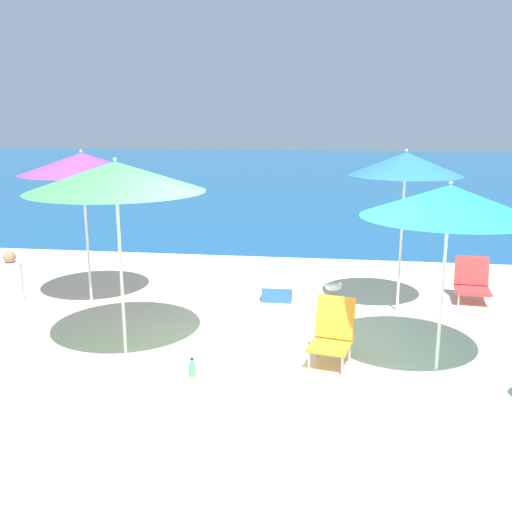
% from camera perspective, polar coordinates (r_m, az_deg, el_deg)
% --- Properties ---
extents(ground_plane, '(60.00, 60.00, 0.00)m').
position_cam_1_polar(ground_plane, '(6.24, 1.45, -12.10)').
color(ground_plane, beige).
extents(sea_water, '(60.00, 40.00, 0.01)m').
position_cam_1_polar(sea_water, '(31.18, 6.92, 8.50)').
color(sea_water, navy).
rests_on(sea_water, ground).
extents(beach_umbrella_blue, '(1.55, 1.55, 2.30)m').
position_cam_1_polar(beach_umbrella_blue, '(8.13, 14.75, 8.89)').
color(beach_umbrella_blue, white).
rests_on(beach_umbrella_blue, ground).
extents(beach_umbrella_green, '(1.98, 1.98, 2.29)m').
position_cam_1_polar(beach_umbrella_green, '(6.51, -13.86, 7.70)').
color(beach_umbrella_green, white).
rests_on(beach_umbrella_green, ground).
extents(beach_umbrella_purple, '(1.77, 1.77, 2.27)m').
position_cam_1_polar(beach_umbrella_purple, '(8.62, -17.02, 8.82)').
color(beach_umbrella_purple, white).
rests_on(beach_umbrella_purple, ground).
extents(beach_umbrella_teal, '(1.83, 1.83, 2.08)m').
position_cam_1_polar(beach_umbrella_teal, '(6.22, 18.77, 5.20)').
color(beach_umbrella_teal, white).
rests_on(beach_umbrella_teal, ground).
extents(beach_chair_red, '(0.55, 0.65, 0.65)m').
position_cam_1_polar(beach_chair_red, '(9.25, 20.79, -2.37)').
color(beach_chair_red, silver).
rests_on(beach_chair_red, ground).
extents(beach_chair_orange, '(0.54, 0.62, 0.74)m').
position_cam_1_polar(beach_chair_orange, '(6.53, 7.66, -7.52)').
color(beach_chair_orange, silver).
rests_on(beach_chair_orange, ground).
extents(person_seated_near, '(0.45, 0.49, 0.89)m').
position_cam_1_polar(person_seated_near, '(8.88, -23.17, -2.82)').
color(person_seated_near, silver).
rests_on(person_seated_near, ground).
extents(water_bottle, '(0.08, 0.08, 0.21)m').
position_cam_1_polar(water_bottle, '(6.28, -6.39, -11.17)').
color(water_bottle, '#4CB266').
rests_on(water_bottle, ground).
extents(cooler_box, '(0.46, 0.28, 0.29)m').
position_cam_1_polar(cooler_box, '(8.69, 2.14, -3.56)').
color(cooler_box, '#2859B2').
rests_on(cooler_box, ground).
extents(seagull, '(0.27, 0.11, 0.23)m').
position_cam_1_polar(seagull, '(9.03, 7.82, -3.06)').
color(seagull, gold).
rests_on(seagull, ground).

